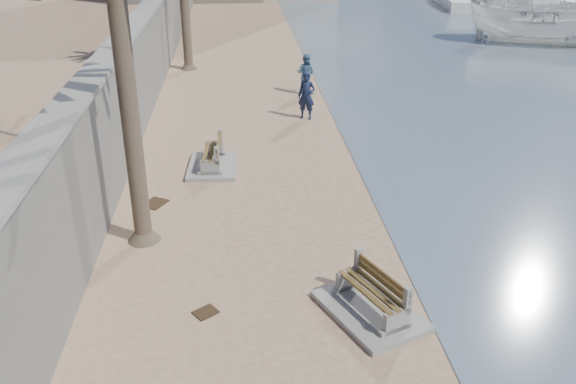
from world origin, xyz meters
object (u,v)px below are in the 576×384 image
bench_near (372,297)px  boat_cruiser (545,18)px  person_a (307,92)px  bench_far (212,156)px  person_b (306,71)px  yacht_far (455,0)px

bench_near → boat_cruiser: boat_cruiser is taller
bench_near → boat_cruiser: (15.24, 24.63, 1.08)m
bench_near → person_a: (0.08, 12.26, 0.62)m
bench_far → person_b: bearing=64.7°
person_b → boat_cruiser: size_ratio=0.50×
boat_cruiser → yacht_far: bearing=25.5°
bench_near → yacht_far: yacht_far is taller
person_a → boat_cruiser: 19.58m
person_a → yacht_far: person_a is taller
person_b → yacht_far: 28.50m
bench_far → boat_cruiser: 25.14m
boat_cruiser → yacht_far: (0.05, 15.39, -1.13)m
bench_near → yacht_far: bearing=69.1°
boat_cruiser → yacht_far: size_ratio=0.43×
boat_cruiser → person_a: bearing=154.9°
bench_near → bench_far: size_ratio=1.18×
person_a → person_b: (0.35, 3.45, -0.08)m
bench_far → yacht_far: (18.64, 32.29, -0.04)m
person_b → yacht_far: bearing=-91.3°
person_a → yacht_far: 31.66m
bench_near → yacht_far: size_ratio=0.30×
person_a → boat_cruiser: boat_cruiser is taller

